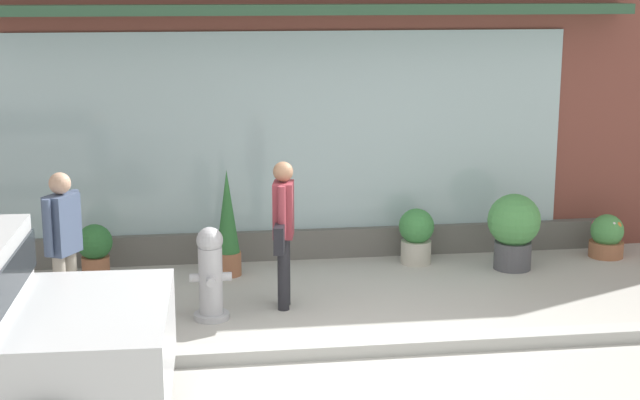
# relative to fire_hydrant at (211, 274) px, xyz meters

# --- Properties ---
(ground_plane) EXTENTS (60.00, 60.00, 0.00)m
(ground_plane) POSITION_rel_fire_hydrant_xyz_m (1.35, -0.92, -0.47)
(ground_plane) COLOR #B2AFA8
(curb_strip) EXTENTS (14.00, 0.24, 0.12)m
(curb_strip) POSITION_rel_fire_hydrant_xyz_m (1.35, -1.12, -0.41)
(curb_strip) COLOR #B2B2AD
(curb_strip) RESTS_ON ground_plane
(storefront) EXTENTS (14.00, 0.81, 5.09)m
(storefront) POSITION_rel_fire_hydrant_xyz_m (1.35, 2.26, 2.01)
(storefront) COLOR brown
(storefront) RESTS_ON ground_plane
(fire_hydrant) EXTENTS (0.42, 0.39, 0.95)m
(fire_hydrant) POSITION_rel_fire_hydrant_xyz_m (0.00, 0.00, 0.00)
(fire_hydrant) COLOR #B2B2B7
(fire_hydrant) RESTS_ON ground_plane
(pedestrian_with_handbag) EXTENTS (0.27, 0.65, 1.54)m
(pedestrian_with_handbag) POSITION_rel_fire_hydrant_xyz_m (0.76, 0.23, 0.41)
(pedestrian_with_handbag) COLOR #232328
(pedestrian_with_handbag) RESTS_ON ground_plane
(pedestrian_passerby) EXTENTS (0.34, 0.46, 1.56)m
(pedestrian_passerby) POSITION_rel_fire_hydrant_xyz_m (-1.39, -0.10, 0.44)
(pedestrian_passerby) COLOR #9E9384
(pedestrian_passerby) RESTS_ON ground_plane
(potted_plant_doorstep) EXTENTS (0.30, 0.30, 1.24)m
(potted_plant_doorstep) POSITION_rel_fire_hydrant_xyz_m (0.24, 1.46, 0.12)
(potted_plant_doorstep) COLOR #9E6042
(potted_plant_doorstep) RESTS_ON ground_plane
(potted_plant_window_center) EXTENTS (0.62, 0.62, 0.90)m
(potted_plant_window_center) POSITION_rel_fire_hydrant_xyz_m (3.58, 1.24, 0.03)
(potted_plant_window_center) COLOR #4C4C51
(potted_plant_window_center) RESTS_ON ground_plane
(potted_plant_corner_tall) EXTENTS (0.41, 0.41, 0.63)m
(potted_plant_corner_tall) POSITION_rel_fire_hydrant_xyz_m (-1.27, 1.56, -0.13)
(potted_plant_corner_tall) COLOR #9E6042
(potted_plant_corner_tall) RESTS_ON ground_plane
(potted_plant_trailing_edge) EXTENTS (0.42, 0.42, 0.53)m
(potted_plant_trailing_edge) POSITION_rel_fire_hydrant_xyz_m (4.89, 1.56, -0.22)
(potted_plant_trailing_edge) COLOR #9E6042
(potted_plant_trailing_edge) RESTS_ON ground_plane
(potted_plant_window_right) EXTENTS (0.42, 0.42, 0.67)m
(potted_plant_window_right) POSITION_rel_fire_hydrant_xyz_m (2.50, 1.62, -0.12)
(potted_plant_window_right) COLOR #B7B2A3
(potted_plant_window_right) RESTS_ON ground_plane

